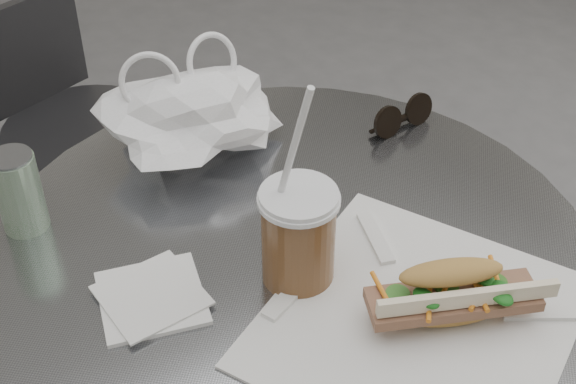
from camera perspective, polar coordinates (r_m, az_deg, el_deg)
chair_far at (r=1.90m, az=-14.46°, el=1.76°), size 0.36×0.39×0.67m
sandwich_paper at (r=0.91m, az=9.21°, el=-9.07°), size 0.44×0.43×0.00m
banh_mi at (r=0.89m, az=11.54°, el=-7.11°), size 0.25×0.18×0.08m
iced_coffee at (r=0.91m, az=0.73°, el=-3.03°), size 0.09×0.09×0.27m
sunglasses at (r=1.19m, az=8.11°, el=5.29°), size 0.11×0.02×0.05m
plastic_bag at (r=1.12m, az=-6.79°, el=5.29°), size 0.26×0.22×0.12m
napkin_stack at (r=0.94m, az=-9.67°, el=-7.38°), size 0.15×0.15×0.01m
drink_can at (r=1.04m, az=-18.61°, el=0.02°), size 0.06×0.06×0.11m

